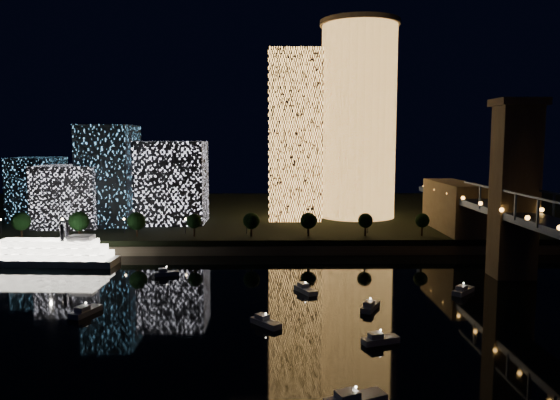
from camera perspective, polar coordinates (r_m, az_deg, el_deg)
The scene contains 10 objects.
ground at distance 107.87m, azimuth 0.76°, elevation -14.74°, with size 520.00×520.00×0.00m, color black.
far_bank at distance 263.13m, azimuth -0.25°, elevation -1.57°, with size 420.00×160.00×5.00m, color black.
seawall at distance 186.39m, azimuth 0.02°, elevation -5.19°, with size 420.00×6.00×3.00m, color #6B5E4C.
tower_cylindrical at distance 240.25m, azimuth 8.19°, elevation 8.25°, with size 34.00×34.00×83.74m.
tower_rectangular at distance 232.47m, azimuth 1.53°, elevation 6.71°, with size 22.14×22.14×70.45m, color #F6A84E.
midrise_blocks at distance 229.99m, azimuth -17.30°, elevation 1.65°, with size 81.22×39.39×39.43m.
riverboat at distance 185.53m, azimuth -23.56°, elevation -5.16°, with size 45.38×11.98×13.53m.
motorboats at distance 115.77m, azimuth -0.97°, elevation -12.82°, with size 139.63×85.59×2.78m.
esplanade_trees at distance 193.88m, azimuth -11.29°, elevation -2.17°, with size 165.08×6.92×8.96m.
street_lamps at distance 199.29m, azimuth -9.86°, elevation -2.33°, with size 132.70×0.70×5.65m.
Camera 1 is at (-2.98, -100.58, 38.87)m, focal length 35.00 mm.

